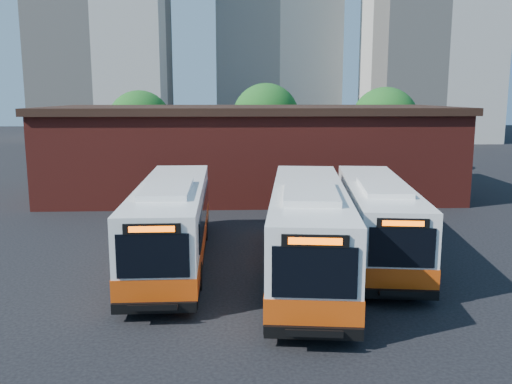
{
  "coord_description": "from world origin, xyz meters",
  "views": [
    {
      "loc": [
        -1.32,
        -19.64,
        7.2
      ],
      "look_at": [
        -0.24,
        5.2,
        2.74
      ],
      "focal_mm": 38.0,
      "sensor_mm": 36.0,
      "label": 1
    }
  ],
  "objects_px": {
    "bus_midwest": "(172,225)",
    "bus_east": "(376,221)",
    "transit_worker": "(302,286)",
    "bus_mideast": "(308,233)"
  },
  "relations": [
    {
      "from": "bus_midwest",
      "to": "transit_worker",
      "type": "height_order",
      "value": "bus_midwest"
    },
    {
      "from": "bus_mideast",
      "to": "bus_east",
      "type": "xyz_separation_m",
      "value": [
        3.45,
        2.47,
        -0.13
      ]
    },
    {
      "from": "bus_east",
      "to": "transit_worker",
      "type": "bearing_deg",
      "value": -116.16
    },
    {
      "from": "bus_midwest",
      "to": "transit_worker",
      "type": "bearing_deg",
      "value": -50.02
    },
    {
      "from": "bus_east",
      "to": "transit_worker",
      "type": "height_order",
      "value": "bus_east"
    },
    {
      "from": "bus_midwest",
      "to": "bus_east",
      "type": "height_order",
      "value": "bus_midwest"
    },
    {
      "from": "bus_mideast",
      "to": "bus_east",
      "type": "relative_size",
      "value": 1.08
    },
    {
      "from": "bus_midwest",
      "to": "bus_east",
      "type": "bearing_deg",
      "value": 2.9
    },
    {
      "from": "bus_mideast",
      "to": "transit_worker",
      "type": "height_order",
      "value": "bus_mideast"
    },
    {
      "from": "bus_midwest",
      "to": "bus_east",
      "type": "xyz_separation_m",
      "value": [
        9.13,
        0.6,
        -0.06
      ]
    }
  ]
}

